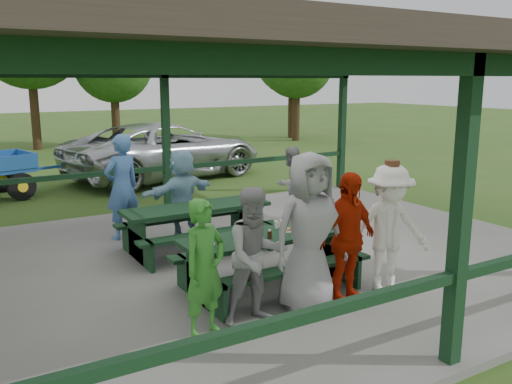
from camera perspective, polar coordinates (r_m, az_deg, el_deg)
ground at (r=8.74m, az=0.09°, el=-7.42°), size 90.00×90.00×0.00m
concrete_slab at (r=8.72m, az=0.09°, el=-7.11°), size 10.00×8.00×0.10m
pavilion_structure at (r=8.26m, az=0.09°, el=13.83°), size 10.60×8.60×3.24m
picnic_table_near at (r=7.32m, az=1.31°, el=-6.57°), size 2.38×1.39×0.75m
picnic_table_far at (r=8.95m, az=-6.24°, el=-3.21°), size 2.40×1.39×0.75m
table_setting at (r=7.31m, az=1.82°, el=-4.03°), size 2.34×0.45×0.10m
contestant_green at (r=5.92m, az=-5.41°, el=-8.03°), size 0.65×0.53×1.54m
contestant_grey_left at (r=6.21m, az=0.03°, el=-6.76°), size 0.83×0.68×1.60m
contestant_grey_mid at (r=6.51m, az=5.65°, el=-4.30°), size 1.00×0.70×1.95m
contestant_red at (r=6.81m, az=9.56°, el=-4.88°), size 1.04×0.57×1.68m
contestant_white_fedora at (r=7.27m, az=13.80°, el=-3.83°), size 1.25×0.96×1.77m
spectator_lblue at (r=9.55m, az=-7.78°, el=-0.24°), size 1.56×0.88×1.61m
spectator_blue at (r=9.78m, az=-13.93°, el=0.54°), size 0.78×0.63×1.85m
spectator_grey at (r=10.84m, az=3.66°, el=0.92°), size 0.83×0.71×1.47m
pickup_truck at (r=16.14m, az=-9.46°, el=4.33°), size 6.42×4.03×1.65m
tree_left at (r=24.36m, az=-22.83°, el=15.03°), size 4.38×4.38×6.84m
tree_mid at (r=24.47m, az=-14.83°, el=12.93°), size 3.34×3.34×5.22m
tree_right at (r=26.05m, az=4.31°, el=13.61°), size 3.53×3.53×5.51m
tree_far_right at (r=27.34m, az=3.85°, el=13.95°), size 3.72×3.72×5.81m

